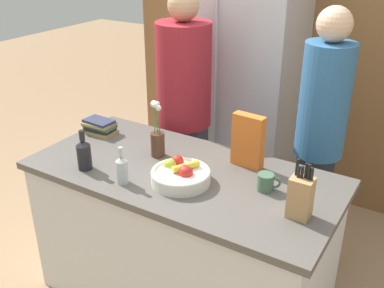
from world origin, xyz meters
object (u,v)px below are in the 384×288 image
object	(u,v)px
refrigerator	(241,80)
person_at_sink	(184,105)
book_stack	(100,127)
bottle_vinegar	(84,154)
bottle_oil	(122,169)
cereal_box	(248,141)
knife_block	(301,197)
person_in_blue	(320,131)
fruit_bowl	(181,174)
flower_vase	(157,139)
coffee_mug	(266,182)

from	to	relation	value
refrigerator	person_at_sink	world-z (taller)	refrigerator
book_stack	bottle_vinegar	distance (m)	0.48
book_stack	bottle_vinegar	size ratio (longest dim) A/B	0.90
bottle_oil	bottle_vinegar	xyz separation A→B (m)	(-0.27, 0.01, 0.01)
cereal_box	book_stack	xyz separation A→B (m)	(-0.99, -0.10, -0.10)
knife_block	person_in_blue	xyz separation A→B (m)	(-0.16, 0.81, -0.02)
person_at_sink	person_in_blue	bearing A→B (deg)	-2.80
fruit_bowl	bottle_oil	size ratio (longest dim) A/B	1.52
book_stack	person_at_sink	size ratio (longest dim) A/B	0.12
bottle_vinegar	person_at_sink	world-z (taller)	person_at_sink
flower_vase	book_stack	world-z (taller)	flower_vase
fruit_bowl	coffee_mug	bearing A→B (deg)	21.09
knife_block	coffee_mug	world-z (taller)	knife_block
book_stack	knife_block	bearing A→B (deg)	-9.12
flower_vase	coffee_mug	xyz separation A→B (m)	(0.68, -0.03, -0.06)
fruit_bowl	person_at_sink	bearing A→B (deg)	121.43
book_stack	flower_vase	bearing A→B (deg)	-7.19
flower_vase	cereal_box	distance (m)	0.52
knife_block	person_at_sink	size ratio (longest dim) A/B	0.16
refrigerator	cereal_box	world-z (taller)	refrigerator
cereal_box	person_in_blue	distance (m)	0.55
cereal_box	book_stack	bearing A→B (deg)	-174.39
person_in_blue	fruit_bowl	bearing A→B (deg)	-130.46
book_stack	refrigerator	bearing A→B (deg)	69.21
knife_block	person_at_sink	world-z (taller)	person_at_sink
fruit_bowl	coffee_mug	size ratio (longest dim) A/B	2.66
refrigerator	person_at_sink	xyz separation A→B (m)	(-0.13, -0.63, -0.03)
coffee_mug	book_stack	distance (m)	1.19
refrigerator	flower_vase	distance (m)	1.22
knife_block	coffee_mug	distance (m)	0.27
refrigerator	bottle_oil	size ratio (longest dim) A/B	9.94
book_stack	bottle_oil	size ratio (longest dim) A/B	1.01
bottle_vinegar	flower_vase	bearing A→B (deg)	53.88
bottle_oil	person_in_blue	bearing A→B (deg)	54.09
book_stack	person_in_blue	xyz separation A→B (m)	(1.25, 0.58, 0.04)
fruit_bowl	bottle_vinegar	bearing A→B (deg)	-163.52
refrigerator	bottle_oil	xyz separation A→B (m)	(0.09, -1.56, -0.04)
person_at_sink	bottle_vinegar	bearing A→B (deg)	-100.03
book_stack	cereal_box	bearing A→B (deg)	5.61
refrigerator	book_stack	size ratio (longest dim) A/B	9.85
refrigerator	person_at_sink	distance (m)	0.65
flower_vase	bottle_oil	size ratio (longest dim) A/B	1.64
flower_vase	book_stack	size ratio (longest dim) A/B	1.63
fruit_bowl	cereal_box	world-z (taller)	cereal_box
person_in_blue	cereal_box	bearing A→B (deg)	-128.81
bottle_vinegar	person_in_blue	size ratio (longest dim) A/B	0.13
fruit_bowl	flower_vase	xyz separation A→B (m)	(-0.28, 0.18, 0.06)
knife_block	person_at_sink	xyz separation A→B (m)	(-1.09, 0.74, -0.02)
flower_vase	cereal_box	size ratio (longest dim) A/B	1.12
fruit_bowl	person_in_blue	size ratio (longest dim) A/B	0.18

